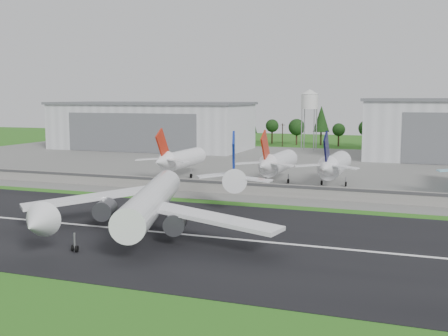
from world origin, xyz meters
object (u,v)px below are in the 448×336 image
at_px(parked_jet_navy, 333,165).
at_px(main_airliner, 150,207).
at_px(parked_jet_red_a, 179,159).
at_px(parked_jet_red_b, 276,163).

bearing_deg(parked_jet_navy, main_airliner, -109.60).
bearing_deg(main_airliner, parked_jet_red_a, -87.61).
bearing_deg(parked_jet_navy, parked_jet_red_b, -179.98).
bearing_deg(parked_jet_red_a, parked_jet_red_b, 0.03).
bearing_deg(parked_jet_red_b, parked_jet_navy, 0.02).
bearing_deg(parked_jet_navy, parked_jet_red_a, -179.97).
relative_size(main_airliner, parked_jet_red_b, 1.85).
bearing_deg(main_airliner, parked_jet_red_b, -113.80).
height_order(parked_jet_red_b, parked_jet_navy, parked_jet_navy).
xyz_separation_m(main_airliner, parked_jet_red_b, (6.86, 66.99, 1.39)).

